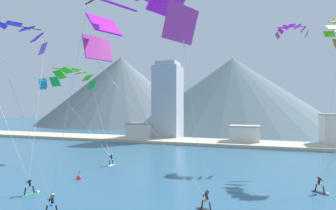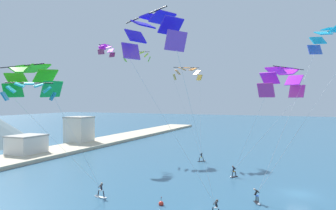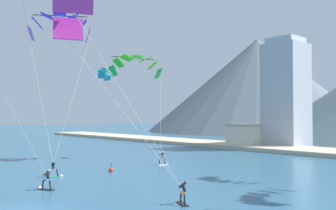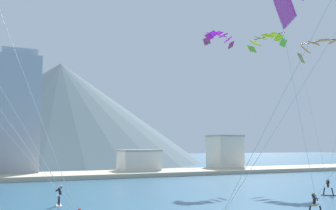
{
  "view_description": "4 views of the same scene",
  "coord_description": "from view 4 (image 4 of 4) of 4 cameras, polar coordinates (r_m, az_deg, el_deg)",
  "views": [
    {
      "loc": [
        9.61,
        -12.39,
        8.43
      ],
      "look_at": [
        -0.96,
        18.68,
        8.81
      ],
      "focal_mm": 28.0,
      "sensor_mm": 36.0,
      "label": 1
    },
    {
      "loc": [
        -43.01,
        -0.85,
        11.59
      ],
      "look_at": [
        -2.35,
        16.38,
        10.84
      ],
      "focal_mm": 35.0,
      "sensor_mm": 36.0,
      "label": 2
    },
    {
      "loc": [
        24.48,
        -9.32,
        6.24
      ],
      "look_at": [
        1.0,
        11.85,
        7.1
      ],
      "focal_mm": 40.0,
      "sensor_mm": 36.0,
      "label": 3
    },
    {
      "loc": [
        -15.18,
        -12.05,
        5.12
      ],
      "look_at": [
        -2.83,
        16.31,
        8.46
      ],
      "focal_mm": 40.0,
      "sensor_mm": 36.0,
      "label": 4
    }
  ],
  "objects": [
    {
      "name": "shore_building_promenade_mid",
      "position": [
        77.31,
        8.64,
        -7.22
      ],
      "size": [
        5.77,
        5.99,
        7.16
      ],
      "color": "silver",
      "rests_on": "ground"
    },
    {
      "name": "mountain_peak_central_summit",
      "position": [
        118.02,
        -16.24,
        -1.07
      ],
      "size": [
        85.98,
        85.98,
        30.18
      ],
      "color": "slate",
      "rests_on": "ground"
    },
    {
      "name": "kitesurfer_near_lead",
      "position": [
        34.28,
        -16.28,
        -13.55
      ],
      "size": [
        0.6,
        1.76,
        1.83
      ],
      "color": "white",
      "rests_on": "ground"
    },
    {
      "name": "kitesurfer_near_trail",
      "position": [
        42.61,
        23.51,
        -11.85
      ],
      "size": [
        1.52,
        1.51,
        1.75
      ],
      "color": "black",
      "rests_on": "ground"
    },
    {
      "name": "shore_building_harbour_front",
      "position": [
        67.38,
        -4.47,
        -8.64
      ],
      "size": [
        6.92,
        5.54,
        4.35
      ],
      "color": "silver",
      "rests_on": "ground"
    },
    {
      "name": "shoreline_strip",
      "position": [
        63.5,
        -9.8,
        -10.38
      ],
      "size": [
        180.0,
        10.0,
        0.7
      ],
      "primitive_type": "cube",
      "color": "beige",
      "rests_on": "ground"
    },
    {
      "name": "parafoil_kite_distant_mid_solo",
      "position": [
        61.54,
        14.83,
        9.54
      ],
      "size": [
        3.82,
        6.28,
        2.38
      ],
      "color": "#68C92A"
    },
    {
      "name": "parafoil_kite_distant_high_outer",
      "position": [
        61.19,
        7.71,
        10.12
      ],
      "size": [
        5.34,
        2.15,
        2.31
      ],
      "color": "#8D3363"
    },
    {
      "name": "parafoil_kite_near_trail",
      "position": [
        50.85,
        22.71,
        8.03
      ],
      "size": [
        7.85,
        7.38,
        17.0
      ],
      "color": "olive"
    },
    {
      "name": "kitesurfer_far_left",
      "position": [
        29.95,
        21.11,
        -14.6
      ],
      "size": [
        1.74,
        1.1,
        1.74
      ],
      "color": "black",
      "rests_on": "ground"
    },
    {
      "name": "highrise_tower",
      "position": [
        67.57,
        -22.01,
        -1.3
      ],
      "size": [
        7.0,
        7.0,
        21.05
      ],
      "color": "#A8ADB7",
      "rests_on": "ground"
    }
  ]
}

